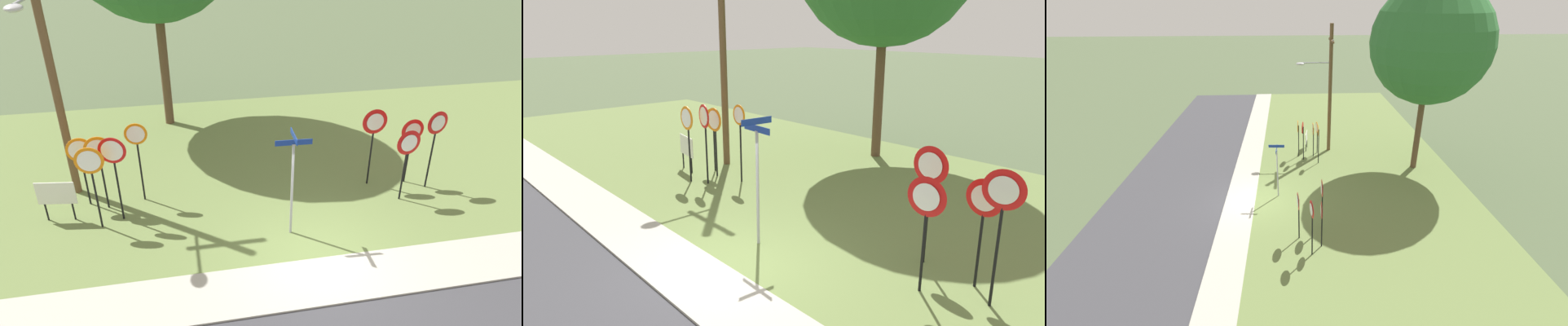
{
  "view_description": "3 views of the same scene",
  "coord_description": "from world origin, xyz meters",
  "views": [
    {
      "loc": [
        -3.19,
        -8.67,
        7.76
      ],
      "look_at": [
        -0.91,
        3.07,
        1.31
      ],
      "focal_mm": 31.23,
      "sensor_mm": 36.0,
      "label": 1
    },
    {
      "loc": [
        7.79,
        -5.25,
        5.02
      ],
      "look_at": [
        -1.45,
        2.95,
        1.48
      ],
      "focal_mm": 32.93,
      "sensor_mm": 36.0,
      "label": 2
    },
    {
      "loc": [
        16.48,
        1.94,
        10.15
      ],
      "look_at": [
        -1.5,
        2.86,
        1.48
      ],
      "focal_mm": 24.58,
      "sensor_mm": 36.0,
      "label": 3
    }
  ],
  "objects": [
    {
      "name": "road_asphalt",
      "position": [
        0.0,
        -4.8,
        0.01
      ],
      "size": [
        44.0,
        6.4,
        0.01
      ],
      "primitive_type": "cube",
      "color": "#3D3D42",
      "rests_on": "ground_plane"
    },
    {
      "name": "stop_sign_far_left",
      "position": [
        -5.53,
        3.45,
        1.77
      ],
      "size": [
        0.79,
        0.09,
        2.38
      ],
      "rotation": [
        0.0,
        0.0,
        0.01
      ],
      "color": "black",
      "rests_on": "grass_median"
    },
    {
      "name": "yield_sign_near_right",
      "position": [
        3.97,
        3.17,
        1.71
      ],
      "size": [
        0.75,
        0.1,
        2.25
      ],
      "rotation": [
        0.0,
        0.0,
        -0.01
      ],
      "color": "black",
      "rests_on": "grass_median"
    },
    {
      "name": "grass_median",
      "position": [
        0.0,
        6.0,
        0.02
      ],
      "size": [
        44.0,
        12.0,
        0.04
      ],
      "primitive_type": "cube",
      "color": "olive",
      "rests_on": "ground_plane"
    },
    {
      "name": "ground_plane",
      "position": [
        0.0,
        0.0,
        0.0
      ],
      "size": [
        160.0,
        160.0,
        0.0
      ],
      "primitive_type": "plane",
      "color": "#4C5B3D"
    },
    {
      "name": "stop_sign_far_right",
      "position": [
        -6.1,
        3.76,
        1.67
      ],
      "size": [
        0.74,
        0.12,
        2.25
      ],
      "rotation": [
        0.0,
        0.0,
        0.11
      ],
      "color": "black",
      "rests_on": "grass_median"
    },
    {
      "name": "stop_sign_near_right",
      "position": [
        -5.05,
        2.76,
        1.96
      ],
      "size": [
        0.75,
        0.15,
        2.62
      ],
      "rotation": [
        0.0,
        0.0,
        -0.17
      ],
      "color": "black",
      "rests_on": "grass_median"
    },
    {
      "name": "yield_sign_far_right",
      "position": [
        4.5,
        2.73,
        2.02
      ],
      "size": [
        0.74,
        0.16,
        2.65
      ],
      "rotation": [
        0.0,
        0.0,
        0.18
      ],
      "color": "black",
      "rests_on": "grass_median"
    },
    {
      "name": "yield_sign_near_left",
      "position": [
        2.72,
        3.3,
        2.02
      ],
      "size": [
        0.82,
        0.1,
        2.63
      ],
      "rotation": [
        0.0,
        0.0,
        0.01
      ],
      "color": "black",
      "rests_on": "grass_median"
    },
    {
      "name": "oak_tree_left",
      "position": [
        -3.59,
        9.75,
        7.56
      ],
      "size": [
        6.66,
        6.66,
        10.87
      ],
      "color": "brown",
      "rests_on": "grass_median"
    },
    {
      "name": "stop_sign_far_center",
      "position": [
        -4.47,
        3.71,
        1.9
      ],
      "size": [
        0.66,
        0.1,
        2.58
      ],
      "rotation": [
        0.0,
        0.0,
        -0.06
      ],
      "color": "black",
      "rests_on": "grass_median"
    },
    {
      "name": "sidewalk_strip",
      "position": [
        0.0,
        -0.8,
        0.03
      ],
      "size": [
        44.0,
        1.6,
        0.06
      ],
      "primitive_type": "cube",
      "color": "#ADAA9E",
      "rests_on": "ground_plane"
    },
    {
      "name": "utility_pole",
      "position": [
        -6.6,
        4.47,
        4.58
      ],
      "size": [
        2.1,
        2.34,
        8.38
      ],
      "color": "brown",
      "rests_on": "grass_median"
    },
    {
      "name": "notice_board",
      "position": [
        -6.81,
        3.07,
        0.87
      ],
      "size": [
        1.09,
        0.19,
        1.25
      ],
      "rotation": [
        0.0,
        0.0,
        -0.15
      ],
      "color": "black",
      "rests_on": "grass_median"
    },
    {
      "name": "yield_sign_far_left",
      "position": [
        3.34,
        2.21,
        1.79
      ],
      "size": [
        0.78,
        0.12,
        2.35
      ],
      "rotation": [
        0.0,
        0.0,
        0.11
      ],
      "color": "black",
      "rests_on": "grass_median"
    },
    {
      "name": "street_name_post",
      "position": [
        -0.43,
        1.22,
        1.84
      ],
      "size": [
        0.96,
        0.82,
        3.03
      ],
      "rotation": [
        0.0,
        0.0,
        -0.05
      ],
      "color": "#9EA0A8",
      "rests_on": "grass_median"
    },
    {
      "name": "stop_sign_near_left",
      "position": [
        -5.62,
        2.47,
        1.89
      ],
      "size": [
        0.77,
        0.1,
        2.53
      ],
      "rotation": [
        0.0,
        0.0,
        -0.04
      ],
      "color": "black",
      "rests_on": "grass_median"
    }
  ]
}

